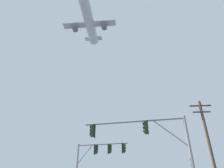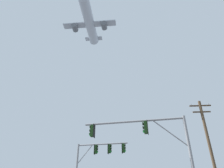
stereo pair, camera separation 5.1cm
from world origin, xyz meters
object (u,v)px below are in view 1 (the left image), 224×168
object	(u,v)px
signal_pole_far	(97,156)
utility_pole	(210,146)
airplane	(89,22)
signal_pole_near	(149,138)

from	to	relation	value
signal_pole_far	utility_pole	xyz separation A→B (m)	(11.18, -1.86, 0.53)
airplane	signal_pole_far	bearing A→B (deg)	-71.39
signal_pole_near	signal_pole_far	world-z (taller)	signal_pole_near
signal_pole_near	airplane	size ratio (longest dim) A/B	0.35
utility_pole	airplane	bearing A→B (deg)	128.12
utility_pole	airplane	size ratio (longest dim) A/B	0.46
utility_pole	signal_pole_near	bearing A→B (deg)	-138.09
signal_pole_near	utility_pole	bearing A→B (deg)	41.91
signal_pole_far	airplane	size ratio (longest dim) A/B	0.28
signal_pole_far	airplane	bearing A→B (deg)	108.61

